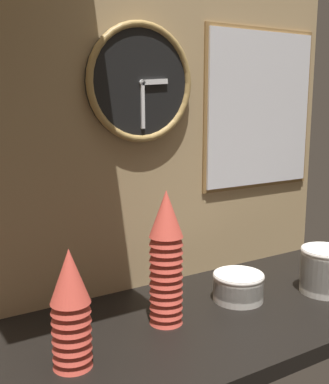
# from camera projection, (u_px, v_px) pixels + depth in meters

# --- Properties ---
(ground_plane) EXTENTS (1.60, 0.56, 0.04)m
(ground_plane) POSITION_uv_depth(u_px,v_px,m) (157.00, 335.00, 1.20)
(ground_plane) COLOR black
(wall_tiled_back) EXTENTS (1.60, 0.03, 1.05)m
(wall_tiled_back) POSITION_uv_depth(u_px,v_px,m) (106.00, 111.00, 1.31)
(wall_tiled_back) COLOR tan
(wall_tiled_back) RESTS_ON ground_plane
(cup_stack_center_right) EXTENTS (0.08, 0.08, 0.34)m
(cup_stack_center_right) POSITION_uv_depth(u_px,v_px,m) (166.00, 258.00, 1.19)
(cup_stack_center_right) COLOR #DB4C3D
(cup_stack_center_right) RESTS_ON ground_plane
(cup_stack_center_left) EXTENTS (0.08, 0.08, 0.26)m
(cup_stack_center_left) POSITION_uv_depth(u_px,v_px,m) (71.00, 309.00, 0.99)
(cup_stack_center_left) COLOR #DB4C3D
(cup_stack_center_left) RESTS_ON ground_plane
(bowl_stack_far_right) EXTENTS (0.14, 0.14, 0.13)m
(bowl_stack_far_right) POSITION_uv_depth(u_px,v_px,m) (325.00, 269.00, 1.40)
(bowl_stack_far_right) COLOR beige
(bowl_stack_far_right) RESTS_ON ground_plane
(bowl_stack_right) EXTENTS (0.14, 0.14, 0.08)m
(bowl_stack_right) POSITION_uv_depth(u_px,v_px,m) (238.00, 286.00, 1.35)
(bowl_stack_right) COLOR beige
(bowl_stack_right) RESTS_ON ground_plane
(wall_clock) EXTENTS (0.33, 0.03, 0.33)m
(wall_clock) POSITION_uv_depth(u_px,v_px,m) (141.00, 83.00, 1.32)
(wall_clock) COLOR black
(menu_board) EXTENTS (0.46, 0.01, 0.52)m
(menu_board) POSITION_uv_depth(u_px,v_px,m) (260.00, 110.00, 1.58)
(menu_board) COLOR olive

